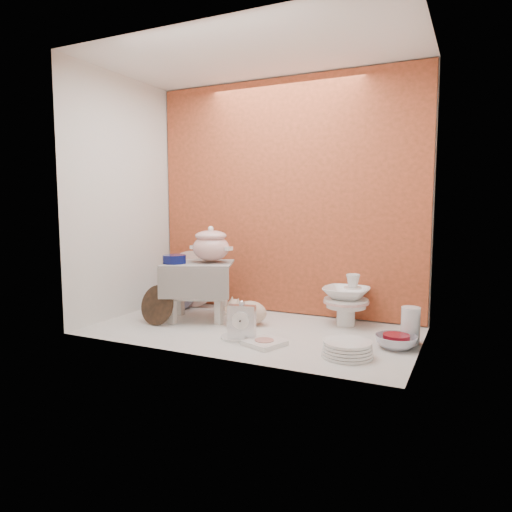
% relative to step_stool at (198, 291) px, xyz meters
% --- Properties ---
extents(ground, '(1.80, 1.80, 0.00)m').
position_rel_step_stool_xyz_m(ground, '(0.40, -0.09, -0.18)').
color(ground, silver).
rests_on(ground, ground).
extents(niche_shell, '(1.86, 1.03, 1.53)m').
position_rel_step_stool_xyz_m(niche_shell, '(0.40, 0.09, 0.75)').
color(niche_shell, '#C95332').
rests_on(niche_shell, ground).
extents(step_stool, '(0.52, 0.49, 0.35)m').
position_rel_step_stool_xyz_m(step_stool, '(0.00, 0.00, 0.00)').
color(step_stool, silver).
rests_on(step_stool, ground).
extents(soup_tureen, '(0.28, 0.28, 0.22)m').
position_rel_step_stool_xyz_m(soup_tureen, '(0.07, 0.04, 0.29)').
color(soup_tureen, white).
rests_on(soup_tureen, step_stool).
extents(cobalt_bowl, '(0.17, 0.17, 0.05)m').
position_rel_step_stool_xyz_m(cobalt_bowl, '(-0.10, -0.10, 0.20)').
color(cobalt_bowl, '#0A114F').
rests_on(cobalt_bowl, step_stool).
extents(floral_platter, '(0.39, 0.13, 0.39)m').
position_rel_step_stool_xyz_m(floral_platter, '(-0.24, 0.28, 0.02)').
color(floral_platter, white).
rests_on(floral_platter, ground).
extents(blue_white_vase, '(0.26, 0.26, 0.25)m').
position_rel_step_stool_xyz_m(blue_white_vase, '(-0.30, 0.21, -0.05)').
color(blue_white_vase, white).
rests_on(blue_white_vase, ground).
extents(lacquer_tray, '(0.24, 0.10, 0.23)m').
position_rel_step_stool_xyz_m(lacquer_tray, '(-0.15, -0.21, -0.06)').
color(lacquer_tray, black).
rests_on(lacquer_tray, ground).
extents(mantel_clock, '(0.15, 0.08, 0.21)m').
position_rel_step_stool_xyz_m(mantel_clock, '(0.45, -0.30, -0.07)').
color(mantel_clock, silver).
rests_on(mantel_clock, ground).
extents(plush_pig, '(0.29, 0.24, 0.15)m').
position_rel_step_stool_xyz_m(plush_pig, '(0.34, 0.02, -0.10)').
color(plush_pig, '#C7A68C').
rests_on(plush_pig, ground).
extents(teacup_saucer, '(0.23, 0.23, 0.01)m').
position_rel_step_stool_xyz_m(teacup_saucer, '(0.41, -0.26, -0.17)').
color(teacup_saucer, white).
rests_on(teacup_saucer, ground).
extents(gold_rim_teacup, '(0.13, 0.13, 0.09)m').
position_rel_step_stool_xyz_m(gold_rim_teacup, '(0.41, -0.26, -0.12)').
color(gold_rim_teacup, white).
rests_on(gold_rim_teacup, teacup_saucer).
extents(lattice_dish, '(0.22, 0.22, 0.02)m').
position_rel_step_stool_xyz_m(lattice_dish, '(0.59, -0.31, -0.16)').
color(lattice_dish, white).
rests_on(lattice_dish, ground).
extents(dinner_plate_stack, '(0.27, 0.27, 0.07)m').
position_rel_step_stool_xyz_m(dinner_plate_stack, '(1.01, -0.31, -0.14)').
color(dinner_plate_stack, white).
rests_on(dinner_plate_stack, ground).
extents(crystal_bowl, '(0.21, 0.21, 0.06)m').
position_rel_step_stool_xyz_m(crystal_bowl, '(1.19, -0.08, -0.14)').
color(crystal_bowl, silver).
rests_on(crystal_bowl, ground).
extents(clear_glass_vase, '(0.12, 0.12, 0.19)m').
position_rel_step_stool_xyz_m(clear_glass_vase, '(1.24, 0.03, -0.08)').
color(clear_glass_vase, silver).
rests_on(clear_glass_vase, ground).
extents(porcelain_tower, '(0.28, 0.28, 0.31)m').
position_rel_step_stool_xyz_m(porcelain_tower, '(0.86, 0.25, -0.02)').
color(porcelain_tower, white).
rests_on(porcelain_tower, ground).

